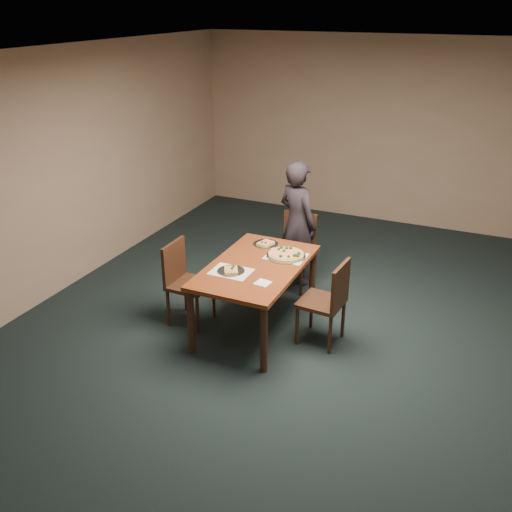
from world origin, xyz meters
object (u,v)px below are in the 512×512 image
at_px(chair_far, 296,246).
at_px(pizza_pan, 286,254).
at_px(chair_right, 329,298).
at_px(diner, 297,223).
at_px(slice_plate_far, 266,244).
at_px(chair_left, 184,278).
at_px(dining_table, 256,273).
at_px(slice_plate_near, 231,270).

relative_size(chair_far, pizza_pan, 2.16).
bearing_deg(chair_right, diner, -142.02).
bearing_deg(slice_plate_far, chair_far, 77.32).
distance_m(chair_left, pizza_pan, 1.13).
height_order(dining_table, slice_plate_far, slice_plate_far).
bearing_deg(slice_plate_near, pizza_pan, 57.13).
relative_size(pizza_pan, slice_plate_far, 1.50).
relative_size(dining_table, diner, 0.98).
xyz_separation_m(pizza_pan, slice_plate_far, (-0.33, 0.20, -0.01)).
bearing_deg(pizza_pan, dining_table, -122.62).
bearing_deg(dining_table, slice_plate_far, 102.82).
bearing_deg(chair_far, chair_left, -118.89).
xyz_separation_m(chair_far, chair_right, (0.76, -1.11, 0.00)).
bearing_deg(chair_far, slice_plate_far, -100.37).
xyz_separation_m(diner, pizza_pan, (0.22, -0.92, 0.00)).
relative_size(chair_left, pizza_pan, 2.16).
relative_size(chair_right, slice_plate_near, 3.25).
relative_size(pizza_pan, slice_plate_near, 1.50).
height_order(diner, pizza_pan, diner).
bearing_deg(pizza_pan, chair_left, -153.58).
distance_m(dining_table, slice_plate_far, 0.55).
relative_size(dining_table, chair_far, 1.65).
distance_m(chair_right, slice_plate_near, 1.02).
xyz_separation_m(diner, slice_plate_far, (-0.11, -0.72, -0.01)).
relative_size(dining_table, slice_plate_near, 5.36).
bearing_deg(slice_plate_far, slice_plate_near, -93.11).
bearing_deg(chair_far, chair_right, -53.18).
height_order(dining_table, chair_right, chair_right).
bearing_deg(diner, slice_plate_near, 108.99).
height_order(chair_left, chair_right, same).
bearing_deg(dining_table, chair_left, -168.03).
height_order(chair_left, pizza_pan, chair_left).
bearing_deg(chair_far, pizza_pan, -74.84).
height_order(chair_right, slice_plate_near, chair_right).
relative_size(chair_right, diner, 0.59).
distance_m(dining_table, chair_left, 0.81).
xyz_separation_m(chair_far, diner, (-0.03, 0.10, 0.25)).
xyz_separation_m(dining_table, chair_left, (-0.78, -0.16, -0.14)).
bearing_deg(slice_plate_near, slice_plate_far, 86.89).
distance_m(dining_table, pizza_pan, 0.40).
bearing_deg(dining_table, chair_far, 89.04).
height_order(chair_far, slice_plate_near, chair_far).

